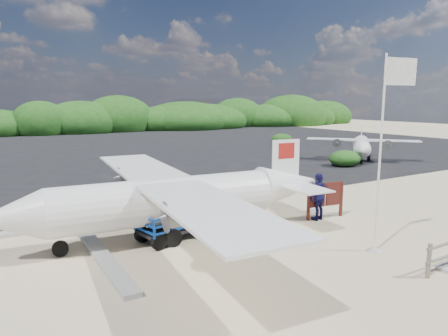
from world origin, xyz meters
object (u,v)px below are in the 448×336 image
Objects in this scene: aircraft_large at (253,147)px; signboard at (324,218)px; baggage_cart at (173,239)px; crew_b at (226,200)px; flagpole at (374,251)px; aircraft_small at (14,154)px; crew_c at (319,197)px; crew_a at (179,197)px.

signboard is at bearing 66.75° from aircraft_large.
crew_b is at bearing 9.71° from baggage_cart.
flagpole is 35.18m from aircraft_small.
baggage_cart is 1.38× the size of signboard.
aircraft_small reaches higher than baggage_cart.
baggage_cart is 6.34m from crew_c.
crew_b is at bearing -43.64° from crew_c.
signboard is 4.26m from crew_b.
flagpole is 3.89× the size of crew_b.
flagpole is 7.92m from crew_a.
crew_c is 26.63m from aircraft_large.
flagpole reaches higher than crew_a.
aircraft_large reaches higher than crew_c.
aircraft_small is (-4.69, 27.29, -0.92)m from crew_a.
signboard is at bearing 167.75° from crew_b.
flagpole is 3.20× the size of crew_c.
aircraft_large is at bearing 120.57° from aircraft_small.
aircraft_small reaches higher than signboard.
crew_c reaches higher than signboard.
crew_c is at bearing 169.83° from crew_a.
crew_b is at bearing 60.96° from aircraft_small.
flagpole is at bearing -52.52° from baggage_cart.
crew_a is 2.01m from crew_b.
crew_c reaches higher than crew_b.
crew_a is at bearing 155.82° from signboard.
flagpole is 0.44× the size of aircraft_large.
crew_c is 0.27× the size of aircraft_small.
aircraft_small is at bearing 104.19° from flagpole.
flagpole is at bearing 129.25° from crew_b.
crew_a is 5.86m from crew_c.
crew_a is 1.13× the size of crew_b.
crew_b is (2.93, 1.18, 0.81)m from baggage_cart.
aircraft_large is (19.15, 22.37, 0.00)m from baggage_cart.
baggage_cart is at bearing 179.73° from signboard.
flagpole is 3.83m from crew_c.
signboard is 26.41m from aircraft_large.
baggage_cart is at bearing 54.96° from aircraft_small.
crew_b is 0.82× the size of crew_c.
aircraft_large is at bearing 62.60° from flagpole.
flagpole is 0.85× the size of aircraft_small.
aircraft_large is at bearing -110.51° from crew_b.
signboard is 1.04× the size of crew_a.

